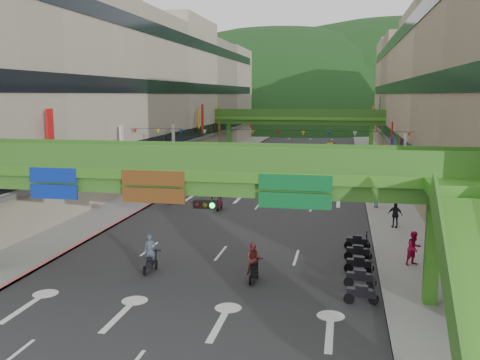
# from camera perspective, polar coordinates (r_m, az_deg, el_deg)

# --- Properties ---
(ground) EXTENTS (320.00, 320.00, 0.00)m
(ground) POSITION_cam_1_polar(r_m,az_deg,el_deg) (21.48, -9.68, -16.93)
(ground) COLOR black
(ground) RESTS_ON ground
(road_slab) EXTENTS (18.00, 140.00, 0.02)m
(road_slab) POSITION_cam_1_polar(r_m,az_deg,el_deg) (69.00, 5.11, 1.27)
(road_slab) COLOR #28282B
(road_slab) RESTS_ON ground
(sidewalk_left) EXTENTS (4.00, 140.00, 0.15)m
(sidewalk_left) POSITION_cam_1_polar(r_m,az_deg,el_deg) (70.96, -3.76, 1.56)
(sidewalk_left) COLOR gray
(sidewalk_left) RESTS_ON ground
(sidewalk_right) EXTENTS (4.00, 140.00, 0.15)m
(sidewalk_right) POSITION_cam_1_polar(r_m,az_deg,el_deg) (68.74, 14.27, 1.05)
(sidewalk_right) COLOR gray
(sidewalk_right) RESTS_ON ground
(curb_left) EXTENTS (0.20, 140.00, 0.18)m
(curb_left) POSITION_cam_1_polar(r_m,az_deg,el_deg) (70.50, -2.27, 1.54)
(curb_left) COLOR #CC5959
(curb_left) RESTS_ON ground
(curb_right) EXTENTS (0.20, 140.00, 0.18)m
(curb_right) POSITION_cam_1_polar(r_m,az_deg,el_deg) (68.66, 12.68, 1.11)
(curb_right) COLOR gray
(curb_right) RESTS_ON ground
(building_row_left) EXTENTS (12.80, 95.00, 19.00)m
(building_row_left) POSITION_cam_1_polar(r_m,az_deg,el_deg) (72.78, -9.96, 9.04)
(building_row_left) COLOR #9E937F
(building_row_left) RESTS_ON ground
(building_row_right) EXTENTS (12.80, 95.00, 19.00)m
(building_row_right) POSITION_cam_1_polar(r_m,az_deg,el_deg) (69.02, 21.23, 8.57)
(building_row_right) COLOR gray
(building_row_right) RESTS_ON ground
(overpass_near) EXTENTS (28.00, 12.27, 7.10)m
(overpass_near) POSITION_cam_1_polar(r_m,az_deg,el_deg) (24.52, -3.52, -0.72)
(overpass_near) COLOR #4C9E2D
(overpass_near) RESTS_ON ground
(overpass_far) EXTENTS (28.00, 2.20, 7.10)m
(overpass_far) POSITION_cam_1_polar(r_m,az_deg,el_deg) (83.39, 6.25, 6.33)
(overpass_far) COLOR #4C9E2D
(overpass_far) RESTS_ON ground
(hill_left) EXTENTS (168.00, 140.00, 112.00)m
(hill_left) POSITION_cam_1_polar(r_m,az_deg,el_deg) (179.60, 4.02, 6.10)
(hill_left) COLOR #1C4419
(hill_left) RESTS_ON ground
(hill_right) EXTENTS (208.00, 176.00, 128.00)m
(hill_right) POSITION_cam_1_polar(r_m,az_deg,el_deg) (199.03, 16.32, 6.05)
(hill_right) COLOR #1C4419
(hill_right) RESTS_ON ground
(bunting_string) EXTENTS (26.00, 0.36, 0.47)m
(bunting_string) POSITION_cam_1_polar(r_m,az_deg,el_deg) (48.63, 2.73, 5.07)
(bunting_string) COLOR black
(bunting_string) RESTS_ON ground
(scooter_rider_near) EXTENTS (0.76, 1.57, 2.06)m
(scooter_rider_near) POSITION_cam_1_polar(r_m,az_deg,el_deg) (29.05, -9.57, -7.87)
(scooter_rider_near) COLOR black
(scooter_rider_near) RESTS_ON ground
(scooter_rider_mid) EXTENTS (0.91, 1.59, 2.02)m
(scooter_rider_mid) POSITION_cam_1_polar(r_m,az_deg,el_deg) (27.26, 1.48, -8.71)
(scooter_rider_mid) COLOR black
(scooter_rider_mid) RESTS_ON ground
(scooter_rider_left) EXTENTS (1.09, 1.57, 2.08)m
(scooter_rider_left) POSITION_cam_1_polar(r_m,az_deg,el_deg) (46.82, -7.21, -1.21)
(scooter_rider_left) COLOR gray
(scooter_rider_left) RESTS_ON ground
(scooter_rider_far) EXTENTS (0.83, 1.60, 1.98)m
(scooter_rider_far) POSITION_cam_1_polar(r_m,az_deg,el_deg) (43.70, -2.21, -1.95)
(scooter_rider_far) COLOR maroon
(scooter_rider_far) RESTS_ON ground
(parked_scooter_row) EXTENTS (1.60, 9.40, 1.08)m
(parked_scooter_row) POSITION_cam_1_polar(r_m,az_deg,el_deg) (29.38, 12.60, -8.67)
(parked_scooter_row) COLOR black
(parked_scooter_row) RESTS_ON ground
(car_silver) EXTENTS (1.64, 3.82, 1.22)m
(car_silver) POSITION_cam_1_polar(r_m,az_deg,el_deg) (68.12, -0.92, 1.72)
(car_silver) COLOR silver
(car_silver) RESTS_ON ground
(car_yellow) EXTENTS (2.34, 4.63, 1.51)m
(car_yellow) POSITION_cam_1_polar(r_m,az_deg,el_deg) (90.65, 9.58, 3.53)
(car_yellow) COLOR gold
(car_yellow) RESTS_ON ground
(pedestrian_red) EXTENTS (1.16, 1.11, 1.88)m
(pedestrian_red) POSITION_cam_1_polar(r_m,az_deg,el_deg) (30.92, 18.07, -7.20)
(pedestrian_red) COLOR #B90F41
(pedestrian_red) RESTS_ON ground
(pedestrian_dark) EXTENTS (1.13, 0.81, 1.79)m
(pedestrian_dark) POSITION_cam_1_polar(r_m,az_deg,el_deg) (39.10, 16.20, -3.79)
(pedestrian_dark) COLOR black
(pedestrian_dark) RESTS_ON ground
(pedestrian_blue) EXTENTS (0.91, 0.77, 1.66)m
(pedestrian_blue) POSITION_cam_1_polar(r_m,az_deg,el_deg) (45.48, 14.35, -2.01)
(pedestrian_blue) COLOR #354555
(pedestrian_blue) RESTS_ON ground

